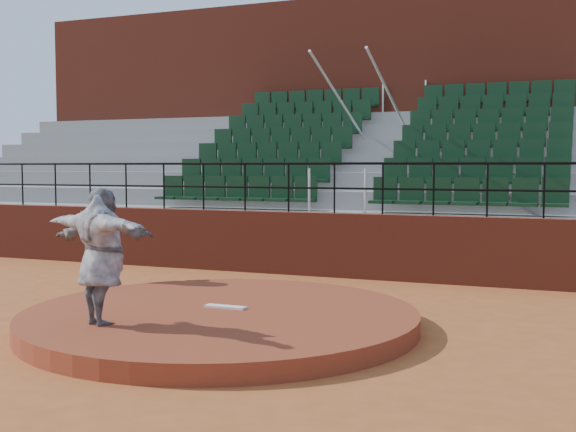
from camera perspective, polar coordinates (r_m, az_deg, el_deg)
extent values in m
plane|color=#AB5626|center=(10.23, -5.33, -8.77)|extent=(90.00, 90.00, 0.00)
cylinder|color=brown|center=(10.20, -5.34, -8.08)|extent=(5.50, 5.50, 0.25)
cube|color=white|center=(10.30, -4.95, -7.16)|extent=(0.60, 0.15, 0.03)
cube|color=maroon|center=(14.68, 3.67, -2.29)|extent=(24.00, 0.30, 1.30)
cylinder|color=black|center=(14.59, 3.70, 4.16)|extent=(24.00, 0.05, 0.05)
cylinder|color=black|center=(14.60, 3.69, 2.20)|extent=(24.00, 0.04, 0.04)
cylinder|color=black|center=(18.73, -20.24, 2.36)|extent=(0.04, 0.04, 1.00)
cylinder|color=black|center=(18.07, -17.90, 2.36)|extent=(0.04, 0.04, 1.00)
cylinder|color=black|center=(17.45, -15.37, 2.36)|extent=(0.04, 0.04, 1.00)
cylinder|color=black|center=(16.86, -12.67, 2.35)|extent=(0.04, 0.04, 1.00)
cylinder|color=black|center=(16.31, -9.78, 2.34)|extent=(0.04, 0.04, 1.00)
cylinder|color=black|center=(15.80, -6.70, 2.32)|extent=(0.04, 0.04, 1.00)
cylinder|color=black|center=(15.35, -3.42, 2.29)|extent=(0.04, 0.04, 1.00)
cylinder|color=black|center=(14.95, 0.05, 2.25)|extent=(0.04, 0.04, 1.00)
cylinder|color=black|center=(14.60, 3.69, 2.20)|extent=(0.04, 0.04, 1.00)
cylinder|color=black|center=(14.32, 7.49, 2.14)|extent=(0.04, 0.04, 1.00)
cylinder|color=black|center=(14.10, 11.43, 2.07)|extent=(0.04, 0.04, 1.00)
cylinder|color=black|center=(13.95, 15.47, 1.98)|extent=(0.04, 0.04, 1.00)
cylinder|color=black|center=(13.87, 19.58, 1.88)|extent=(0.04, 0.04, 1.00)
cube|color=gray|center=(15.23, 4.35, -2.07)|extent=(24.00, 0.85, 1.30)
cube|color=#113319|center=(16.11, -4.21, 1.87)|extent=(3.85, 0.48, 0.72)
cube|color=#113319|center=(14.59, 13.88, 1.54)|extent=(3.85, 0.48, 0.72)
cube|color=gray|center=(16.01, 5.28, -1.06)|extent=(24.00, 0.85, 1.70)
cube|color=#113319|center=(16.86, -2.93, 3.33)|extent=(3.85, 0.48, 0.72)
cube|color=#113319|center=(15.43, 14.35, 3.15)|extent=(3.85, 0.48, 0.72)
cube|color=gray|center=(16.81, 6.13, -0.14)|extent=(24.00, 0.85, 2.10)
cube|color=#113319|center=(17.64, -1.77, 4.66)|extent=(3.85, 0.48, 0.72)
cube|color=#113319|center=(16.27, 14.78, 4.59)|extent=(3.85, 0.48, 0.72)
cube|color=gray|center=(17.62, 6.89, 0.70)|extent=(24.00, 0.85, 2.50)
cube|color=#113319|center=(18.43, -0.70, 5.88)|extent=(3.85, 0.48, 0.72)
cube|color=#113319|center=(17.12, 15.17, 5.88)|extent=(3.85, 0.48, 0.72)
cube|color=gray|center=(18.43, 7.59, 1.46)|extent=(24.00, 0.85, 2.90)
cube|color=#113319|center=(19.23, 0.29, 6.99)|extent=(3.85, 0.48, 0.72)
cube|color=#113319|center=(17.98, 15.52, 7.05)|extent=(3.85, 0.48, 0.72)
cube|color=gray|center=(19.24, 8.23, 2.15)|extent=(24.00, 0.85, 3.30)
cube|color=#113319|center=(20.05, 1.20, 8.01)|extent=(3.85, 0.48, 0.72)
cube|color=#113319|center=(18.85, 15.84, 8.12)|extent=(3.85, 0.48, 0.72)
cube|color=gray|center=(20.06, 8.82, 2.79)|extent=(24.00, 0.85, 3.70)
cube|color=#113319|center=(20.87, 2.04, 8.96)|extent=(3.85, 0.48, 0.72)
cube|color=#113319|center=(19.73, 16.14, 9.09)|extent=(3.85, 0.48, 0.72)
cylinder|color=silver|center=(17.79, 5.07, 7.67)|extent=(0.06, 5.97, 2.46)
cylinder|color=silver|center=(17.48, 8.87, 7.70)|extent=(0.06, 5.97, 2.46)
cube|color=maroon|center=(21.98, 10.02, 7.31)|extent=(24.00, 3.00, 7.10)
imported|color=black|center=(9.40, -14.60, -3.37)|extent=(2.09, 1.22, 1.64)
imported|color=black|center=(13.16, -14.44, -1.86)|extent=(1.83, 1.17, 1.88)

